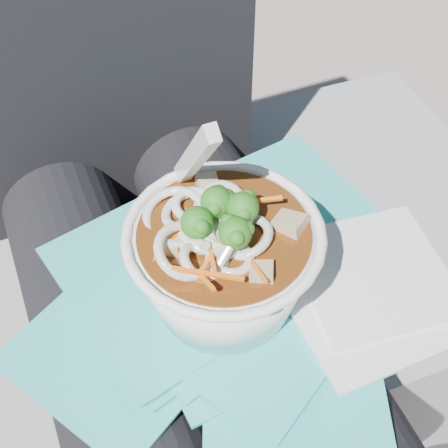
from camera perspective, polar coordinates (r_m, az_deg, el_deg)
name	(u,v)px	position (r m, az deg, el deg)	size (l,w,h in m)	color
stone_ledge	(162,350)	(0.96, -5.66, -11.42)	(1.00, 0.50, 0.42)	slate
lap	(190,337)	(0.64, -3.11, -10.25)	(0.30, 0.48, 0.14)	black
person_body	(158,250)	(0.67, -6.04, -2.34)	(0.34, 0.94, 0.97)	black
plastic_bag	(215,298)	(0.58, -0.87, -6.79)	(0.41, 0.39, 0.02)	#29AAAB
napkins	(369,293)	(0.58, 13.08, -6.16)	(0.16, 0.17, 0.01)	silver
udon_bowl	(223,257)	(0.52, -0.11, -3.03)	(0.18, 0.18, 0.20)	white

